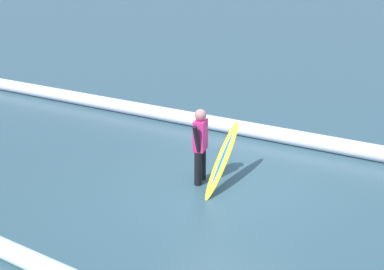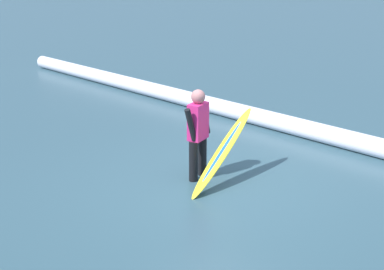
# 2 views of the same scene
# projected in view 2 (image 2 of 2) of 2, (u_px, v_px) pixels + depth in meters

# --- Properties ---
(ground_plane) EXTENTS (153.74, 153.74, 0.00)m
(ground_plane) POSITION_uv_depth(u_px,v_px,m) (225.00, 185.00, 8.57)
(ground_plane) COLOR #33535F
(surfer) EXTENTS (0.28, 0.64, 1.44)m
(surfer) POSITION_uv_depth(u_px,v_px,m) (198.00, 130.00, 8.59)
(surfer) COLOR black
(surfer) RESTS_ON ground_plane
(surfboard) EXTENTS (0.44, 1.55, 1.08)m
(surfboard) POSITION_uv_depth(u_px,v_px,m) (223.00, 152.00, 8.47)
(surfboard) COLOR yellow
(surfboard) RESTS_ON ground_plane
(wave_crest_foreground) EXTENTS (18.42, 0.94, 0.35)m
(wave_crest_foreground) POSITION_uv_depth(u_px,v_px,m) (297.00, 127.00, 10.77)
(wave_crest_foreground) COLOR white
(wave_crest_foreground) RESTS_ON ground_plane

